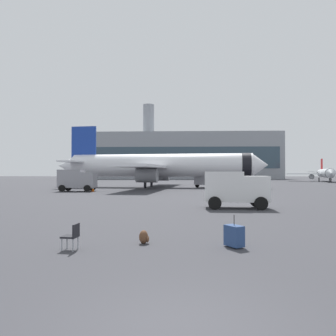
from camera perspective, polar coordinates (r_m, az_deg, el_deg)
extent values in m
plane|color=#38383D|center=(5.85, 2.04, -26.59)|extent=(400.00, 400.00, 0.00)
cylinder|color=white|center=(54.49, -1.38, 0.47)|extent=(30.24, 7.40, 3.80)
cone|color=white|center=(53.88, 15.81, 0.51)|extent=(2.82, 3.87, 3.61)
cone|color=white|center=(59.84, -17.20, 0.39)|extent=(3.59, 3.78, 3.42)
cylinder|color=black|center=(53.67, 13.47, 0.51)|extent=(1.86, 4.02, 3.88)
cube|color=white|center=(62.53, -0.91, 0.04)|extent=(6.70, 16.46, 0.36)
cube|color=white|center=(46.87, -4.40, 0.30)|extent=(6.70, 16.46, 0.36)
cylinder|color=gray|center=(60.07, -1.34, -1.17)|extent=(3.44, 2.57, 2.20)
cylinder|color=gray|center=(49.30, -3.71, -1.26)|extent=(3.44, 2.57, 2.20)
cube|color=#193899|center=(58.70, -14.47, 3.92)|extent=(4.41, 0.89, 6.40)
cube|color=white|center=(61.67, -13.70, 0.91)|extent=(3.31, 6.27, 0.24)
cube|color=white|center=(55.84, -16.27, 1.08)|extent=(3.31, 6.27, 0.24)
cylinder|color=black|center=(53.58, 11.34, -2.49)|extent=(0.36, 0.36, 1.80)
cylinder|color=black|center=(57.25, -2.90, -2.39)|extent=(0.44, 0.44, 1.80)
cylinder|color=black|center=(52.57, -4.01, -2.54)|extent=(0.44, 0.44, 1.80)
cylinder|color=silver|center=(97.61, 25.77, -0.82)|extent=(7.50, 18.44, 2.35)
cone|color=silver|center=(87.69, 26.56, -0.84)|extent=(2.56, 2.05, 2.23)
cone|color=silver|center=(107.80, 25.11, -0.81)|extent=(2.59, 2.49, 2.11)
cylinder|color=black|center=(89.03, 26.44, -0.83)|extent=(2.54, 1.51, 2.39)
cube|color=silver|center=(97.76, 22.85, -0.95)|extent=(10.32, 5.64, 0.22)
cylinder|color=gray|center=(97.89, 23.75, -1.41)|extent=(1.86, 2.28, 1.36)
cube|color=red|center=(105.92, 25.22, 0.39)|extent=(0.98, 2.67, 3.95)
cube|color=silver|center=(106.44, 26.26, -0.61)|extent=(4.01, 2.59, 0.15)
cube|color=silver|center=(106.01, 24.14, -0.62)|extent=(4.01, 2.59, 0.15)
cylinder|color=black|center=(90.28, 26.34, -1.93)|extent=(0.22, 0.22, 1.11)
cylinder|color=black|center=(99.05, 26.54, -1.82)|extent=(0.27, 0.27, 1.11)
cylinder|color=black|center=(98.70, 24.83, -1.83)|extent=(0.27, 0.27, 1.11)
cube|color=gray|center=(44.84, -13.62, -2.04)|extent=(1.72, 2.23, 2.04)
cube|color=#1E232D|center=(44.63, -12.74, -1.44)|extent=(0.11, 1.98, 0.84)
cube|color=gray|center=(45.59, -16.50, -1.79)|extent=(3.16, 2.25, 2.40)
cylinder|color=black|center=(45.94, -13.06, -3.34)|extent=(0.90, 0.24, 0.90)
cylinder|color=black|center=(43.74, -13.91, -3.47)|extent=(0.90, 0.24, 0.90)
cylinder|color=black|center=(47.00, -16.99, -3.27)|extent=(0.90, 0.24, 0.90)
cylinder|color=black|center=(44.86, -18.02, -3.39)|extent=(0.90, 0.24, 0.90)
cube|color=gray|center=(57.61, 8.76, -1.64)|extent=(2.91, 2.85, 2.29)
cube|color=#1E232D|center=(58.18, 9.16, -1.09)|extent=(1.66, 1.50, 0.95)
cube|color=gray|center=(55.18, 6.95, -1.47)|extent=(4.67, 4.82, 2.70)
cylinder|color=black|center=(58.32, 7.72, -2.80)|extent=(0.76, 0.82, 0.90)
cylinder|color=black|center=(56.87, 9.75, -2.85)|extent=(0.76, 0.82, 0.90)
cylinder|color=black|center=(55.00, 5.12, -2.93)|extent=(0.76, 0.82, 0.90)
cylinder|color=black|center=(53.46, 7.20, -2.99)|extent=(0.76, 0.82, 0.90)
cube|color=white|center=(23.81, 14.97, -3.52)|extent=(1.89, 2.11, 1.78)
cube|color=#1E232D|center=(23.92, 16.74, -2.49)|extent=(0.20, 1.80, 0.74)
cube|color=white|center=(23.57, 9.66, -3.18)|extent=(2.76, 2.17, 2.10)
cylinder|color=black|center=(24.94, 15.10, -5.55)|extent=(0.91, 0.28, 0.90)
cylinder|color=black|center=(22.88, 15.93, -5.98)|extent=(0.91, 0.28, 0.90)
cylinder|color=black|center=(24.65, 7.98, -5.62)|extent=(0.91, 0.28, 0.90)
cylinder|color=black|center=(22.56, 8.15, -6.08)|extent=(0.91, 0.28, 0.90)
cube|color=#F2590C|center=(37.07, 8.50, -4.65)|extent=(0.44, 0.44, 0.04)
cone|color=#F2590C|center=(37.05, 8.50, -4.15)|extent=(0.36, 0.36, 0.60)
cylinder|color=white|center=(37.05, 8.50, -4.11)|extent=(0.23, 0.23, 0.10)
cube|color=#F2590C|center=(40.01, 8.27, -4.36)|extent=(0.44, 0.44, 0.04)
cone|color=#F2590C|center=(39.99, 8.27, -3.90)|extent=(0.36, 0.36, 0.60)
cylinder|color=white|center=(39.99, 8.27, -3.86)|extent=(0.23, 0.23, 0.10)
cube|color=#F2590C|center=(44.26, -12.96, -4.00)|extent=(0.44, 0.44, 0.04)
cone|color=#F2590C|center=(44.24, -12.96, -3.53)|extent=(0.36, 0.36, 0.69)
cylinder|color=white|center=(44.24, -12.96, -3.48)|extent=(0.23, 0.23, 0.10)
cube|color=navy|center=(11.57, 11.46, -11.49)|extent=(0.68, 0.75, 0.70)
cylinder|color=black|center=(11.48, 11.45, -8.89)|extent=(0.02, 0.02, 0.36)
cylinder|color=black|center=(11.80, 10.72, -13.01)|extent=(0.08, 0.07, 0.08)
cylinder|color=black|center=(11.47, 12.22, -13.37)|extent=(0.08, 0.07, 0.08)
ellipsoid|color=brown|center=(11.94, -4.28, -11.89)|extent=(0.32, 0.40, 0.48)
ellipsoid|color=brown|center=(11.94, -3.60, -12.25)|extent=(0.12, 0.28, 0.24)
cube|color=black|center=(11.41, -16.72, -11.37)|extent=(0.53, 0.53, 0.06)
cube|color=black|center=(11.28, -15.74, -10.36)|extent=(0.10, 0.48, 0.40)
cylinder|color=#999EA5|center=(11.36, -18.05, -12.54)|extent=(0.04, 0.04, 0.44)
cylinder|color=#999EA5|center=(11.70, -17.19, -12.20)|extent=(0.04, 0.04, 0.44)
cylinder|color=#999EA5|center=(11.20, -16.24, -12.72)|extent=(0.04, 0.04, 0.44)
cylinder|color=#999EA5|center=(11.54, -15.43, -12.36)|extent=(0.04, 0.04, 0.44)
cube|color=gray|center=(129.98, 2.32, 2.01)|extent=(74.92, 21.20, 17.58)
cube|color=#334756|center=(119.30, 2.31, 1.83)|extent=(71.17, 0.10, 7.91)
cylinder|color=gray|center=(132.18, -3.40, 8.41)|extent=(4.40, 4.40, 12.00)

